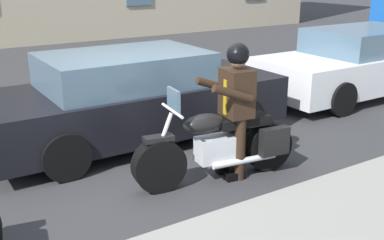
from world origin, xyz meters
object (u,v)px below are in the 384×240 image
object	(u,v)px
car_silver	(359,62)
car_dark	(135,97)
rider_main	(236,99)
motorcycle_main	(221,145)

from	to	relation	value
car_silver	car_dark	bearing A→B (deg)	-0.44
car_dark	rider_main	bearing A→B (deg)	104.26
motorcycle_main	car_silver	world-z (taller)	car_silver
motorcycle_main	rider_main	xyz separation A→B (m)	(-0.19, 0.02, 0.58)
car_silver	car_dark	size ratio (longest dim) A/B	1.00
rider_main	car_silver	distance (m)	5.10
rider_main	car_dark	distance (m)	1.99
motorcycle_main	rider_main	world-z (taller)	rider_main
motorcycle_main	car_silver	xyz separation A→B (m)	(-4.92, -1.84, 0.24)
car_dark	car_silver	bearing A→B (deg)	179.56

